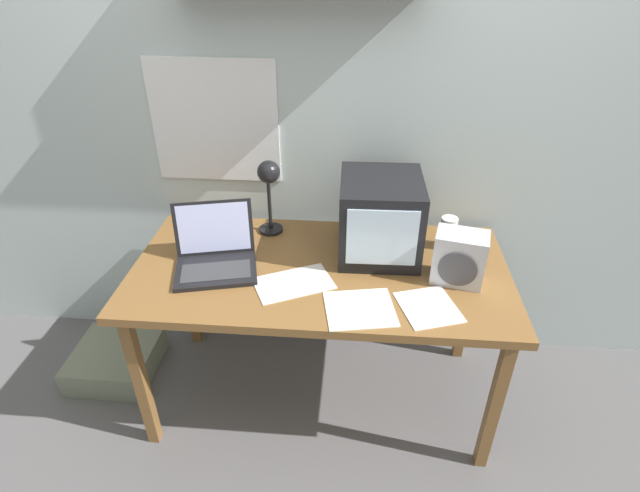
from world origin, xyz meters
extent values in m
plane|color=#5D5A5B|center=(0.00, 0.00, 0.00)|extent=(12.00, 12.00, 0.00)
cube|color=silver|center=(0.00, 0.45, 1.30)|extent=(5.60, 0.06, 2.60)
cube|color=white|center=(-0.49, 0.41, 1.17)|extent=(0.55, 0.01, 0.53)
cube|color=brown|center=(0.00, 0.00, 0.70)|extent=(1.50, 0.75, 0.03)
cube|color=brown|center=(-0.69, -0.31, 0.34)|extent=(0.04, 0.05, 0.69)
cube|color=brown|center=(0.69, -0.31, 0.34)|extent=(0.04, 0.05, 0.69)
cube|color=brown|center=(-0.69, 0.31, 0.34)|extent=(0.04, 0.05, 0.69)
cube|color=brown|center=(0.69, 0.31, 0.34)|extent=(0.04, 0.05, 0.69)
cube|color=black|center=(0.23, 0.14, 0.88)|extent=(0.33, 0.36, 0.32)
cube|color=silver|center=(0.23, -0.04, 0.89)|extent=(0.26, 0.01, 0.23)
cube|color=black|center=(-0.40, -0.07, 0.73)|extent=(0.36, 0.29, 0.02)
cube|color=#38383A|center=(-0.40, -0.09, 0.74)|extent=(0.29, 0.18, 0.00)
cube|color=black|center=(-0.43, 0.06, 0.85)|extent=(0.31, 0.11, 0.22)
cube|color=#BBC2F2|center=(-0.43, 0.06, 0.85)|extent=(0.28, 0.10, 0.20)
cylinder|color=black|center=(-0.24, 0.27, 0.73)|extent=(0.10, 0.10, 0.01)
cylinder|color=black|center=(-0.24, 0.27, 0.88)|extent=(0.02, 0.02, 0.29)
sphere|color=black|center=(-0.23, 0.21, 1.03)|extent=(0.09, 0.09, 0.09)
cylinder|color=white|center=(0.52, 0.20, 0.79)|extent=(0.07, 0.07, 0.14)
cylinder|color=#CC3D47|center=(0.52, 0.20, 0.77)|extent=(0.06, 0.06, 0.10)
cube|color=silver|center=(0.53, -0.04, 0.82)|extent=(0.21, 0.17, 0.20)
cylinder|color=#4C4C51|center=(0.51, -0.10, 0.81)|extent=(0.14, 0.04, 0.14)
cube|color=white|center=(0.16, -0.25, 0.72)|extent=(0.28, 0.26, 0.00)
cube|color=white|center=(0.41, -0.22, 0.72)|extent=(0.25, 0.26, 0.00)
cube|color=white|center=(-0.09, -0.12, 0.72)|extent=(0.34, 0.28, 0.00)
cube|color=gray|center=(-1.02, 0.06, 0.07)|extent=(0.38, 0.38, 0.14)
camera|label=1|loc=(0.14, -1.63, 1.85)|focal=28.00mm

